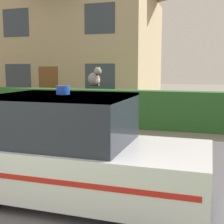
{
  "coord_description": "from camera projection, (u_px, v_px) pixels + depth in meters",
  "views": [
    {
      "loc": [
        2.5,
        -1.7,
        2.0
      ],
      "look_at": [
        0.43,
        4.8,
        1.05
      ],
      "focal_mm": 50.0,
      "sensor_mm": 36.0,
      "label": 1
    }
  ],
  "objects": [
    {
      "name": "road_strip",
      "position": [
        79.0,
        168.0,
        6.32
      ],
      "size": [
        28.0,
        6.37,
        0.01
      ],
      "primitive_type": "cube",
      "color": "#5B5B60",
      "rests_on": "ground"
    },
    {
      "name": "garden_hedge",
      "position": [
        151.0,
        110.0,
        10.42
      ],
      "size": [
        14.84,
        0.62,
        1.28
      ],
      "primitive_type": "cube",
      "color": "#2D662D",
      "rests_on": "ground"
    },
    {
      "name": "house_left",
      "position": [
        83.0,
        36.0,
        17.13
      ],
      "size": [
        8.05,
        6.61,
        7.41
      ],
      "color": "tan",
      "rests_on": "ground"
    },
    {
      "name": "police_car",
      "position": [
        73.0,
        151.0,
        4.72
      ],
      "size": [
        3.88,
        1.68,
        1.74
      ],
      "rotation": [
        0.0,
        0.0,
        0.0
      ],
      "color": "black",
      "rests_on": "road_strip"
    },
    {
      "name": "cat",
      "position": [
        95.0,
        78.0,
        4.54
      ],
      "size": [
        0.27,
        0.3,
        0.29
      ],
      "rotation": [
        0.0,
        0.0,
        5.72
      ],
      "color": "gray",
      "rests_on": "police_car"
    }
  ]
}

